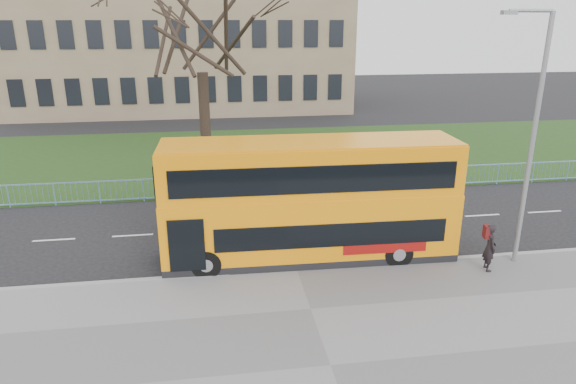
{
  "coord_description": "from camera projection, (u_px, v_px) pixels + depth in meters",
  "views": [
    {
      "loc": [
        -2.61,
        -17.12,
        8.28
      ],
      "look_at": [
        0.09,
        1.0,
        2.04
      ],
      "focal_mm": 32.0,
      "sensor_mm": 36.0,
      "label": 1
    }
  ],
  "objects": [
    {
      "name": "guard_railing",
      "position": [
        269.0,
        184.0,
        25.07
      ],
      "size": [
        40.0,
        0.12,
        1.1
      ],
      "primitive_type": null,
      "color": "#77A5D4",
      "rests_on": "ground"
    },
    {
      "name": "grass_verge",
      "position": [
        256.0,
        155.0,
        32.44
      ],
      "size": [
        80.0,
        15.4,
        0.08
      ],
      "primitive_type": "cube",
      "color": "#1C3B15",
      "rests_on": "ground"
    },
    {
      "name": "street_lamp",
      "position": [
        531.0,
        133.0,
        16.67
      ],
      "size": [
        1.78,
        0.25,
        8.41
      ],
      "rotation": [
        0.0,
        0.0,
        0.04
      ],
      "color": "gray",
      "rests_on": "pavement"
    },
    {
      "name": "pavement",
      "position": [
        330.0,
        367.0,
        12.72
      ],
      "size": [
        80.0,
        10.5,
        0.12
      ],
      "primitive_type": "cube",
      "color": "slate",
      "rests_on": "ground"
    },
    {
      "name": "kerb",
      "position": [
        296.0,
        270.0,
        17.59
      ],
      "size": [
        80.0,
        0.2,
        0.14
      ],
      "primitive_type": "cube",
      "color": "gray",
      "rests_on": "ground"
    },
    {
      "name": "yellow_bus",
      "position": [
        310.0,
        198.0,
        17.93
      ],
      "size": [
        10.27,
        2.7,
        4.28
      ],
      "rotation": [
        0.0,
        0.0,
        -0.02
      ],
      "color": "orange",
      "rests_on": "ground"
    },
    {
      "name": "ground",
      "position": [
        290.0,
        253.0,
        19.06
      ],
      "size": [
        120.0,
        120.0,
        0.0
      ],
      "primitive_type": "plane",
      "color": "black",
      "rests_on": "ground"
    },
    {
      "name": "pedestrian",
      "position": [
        490.0,
        247.0,
        17.27
      ],
      "size": [
        0.48,
        0.65,
        1.65
      ],
      "primitive_type": "imported",
      "rotation": [
        0.0,
        0.0,
        1.42
      ],
      "color": "black",
      "rests_on": "pavement"
    },
    {
      "name": "civic_building",
      "position": [
        183.0,
        32.0,
        48.88
      ],
      "size": [
        30.0,
        15.0,
        14.0
      ],
      "primitive_type": "cube",
      "color": "#79634D",
      "rests_on": "ground"
    },
    {
      "name": "bare_tree",
      "position": [
        201.0,
        51.0,
        25.85
      ],
      "size": [
        9.25,
        9.25,
        13.22
      ],
      "primitive_type": null,
      "color": "black",
      "rests_on": "grass_verge"
    }
  ]
}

